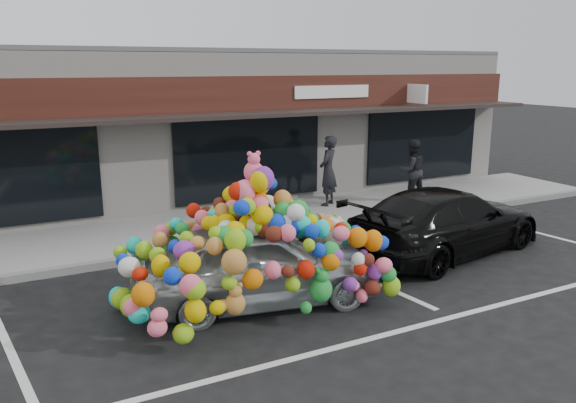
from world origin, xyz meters
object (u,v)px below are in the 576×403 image
toy_car (257,254)px  pedestrian_b (412,170)px  black_sedan (446,221)px  pedestrian_a (328,171)px

toy_car → pedestrian_b: bearing=-47.3°
black_sedan → pedestrian_a: (-0.36, 4.22, 0.40)m
pedestrian_b → black_sedan: bearing=65.5°
pedestrian_a → toy_car: bearing=8.0°
toy_car → pedestrian_a: bearing=-31.1°
pedestrian_a → pedestrian_b: 2.43m
pedestrian_a → black_sedan: bearing=54.5°
toy_car → black_sedan: (4.59, 0.55, -0.16)m
pedestrian_b → pedestrian_a: bearing=-10.2°
toy_car → black_sedan: bearing=-72.7°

